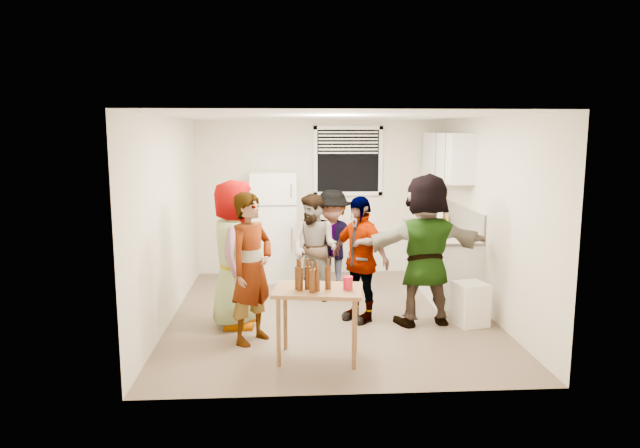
{
  "coord_description": "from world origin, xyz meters",
  "views": [
    {
      "loc": [
        -0.57,
        -7.0,
        2.31
      ],
      "look_at": [
        -0.13,
        0.18,
        1.15
      ],
      "focal_mm": 32.0,
      "sensor_mm": 36.0,
      "label": 1
    }
  ],
  "objects": [
    {
      "name": "beer_bottle_counter",
      "position": [
        1.6,
        0.6,
        0.9
      ],
      "size": [
        0.06,
        0.06,
        0.25
      ],
      "primitive_type": "cylinder",
      "color": "#47230C",
      "rests_on": "countertop"
    },
    {
      "name": "guest_stripe",
      "position": [
        -0.95,
        -0.88,
        0.0
      ],
      "size": [
        1.69,
        1.51,
        0.4
      ],
      "primitive_type": "imported",
      "rotation": [
        0.0,
        0.0,
        0.91
      ],
      "color": "#141933",
      "rests_on": "ground"
    },
    {
      "name": "room",
      "position": [
        0.0,
        0.0,
        0.0
      ],
      "size": [
        4.0,
        4.5,
        2.5
      ],
      "primitive_type": null,
      "color": "silver",
      "rests_on": "ground"
    },
    {
      "name": "refrigerator",
      "position": [
        -0.75,
        1.88,
        0.85
      ],
      "size": [
        0.7,
        0.7,
        1.7
      ],
      "primitive_type": "cube",
      "color": "white",
      "rests_on": "ground"
    },
    {
      "name": "serving_table",
      "position": [
        -0.24,
        -1.42,
        0.0
      ],
      "size": [
        0.96,
        0.72,
        0.75
      ],
      "primitive_type": null,
      "rotation": [
        0.0,
        0.0,
        -0.15
      ],
      "color": "brown",
      "rests_on": "ground"
    },
    {
      "name": "kettle",
      "position": [
        1.65,
        1.31,
        0.9
      ],
      "size": [
        0.26,
        0.24,
        0.18
      ],
      "primitive_type": null,
      "rotation": [
        0.0,
        0.0,
        -0.29
      ],
      "color": "silver",
      "rests_on": "countertop"
    },
    {
      "name": "picture_frame",
      "position": [
        1.92,
        1.58,
        0.97
      ],
      "size": [
        0.02,
        0.17,
        0.15
      ],
      "primitive_type": "cube",
      "color": "gold",
      "rests_on": "countertop"
    },
    {
      "name": "trash_bin",
      "position": [
        1.65,
        -0.48,
        0.25
      ],
      "size": [
        0.43,
        0.43,
        0.52
      ],
      "primitive_type": "cube",
      "rotation": [
        0.0,
        0.0,
        0.26
      ],
      "color": "white",
      "rests_on": "ground"
    },
    {
      "name": "paper_towel",
      "position": [
        1.68,
        1.02,
        0.9
      ],
      "size": [
        0.12,
        0.12,
        0.26
      ],
      "primitive_type": "cylinder",
      "color": "white",
      "rests_on": "countertop"
    },
    {
      "name": "wine_bottle",
      "position": [
        1.75,
        1.9,
        0.9
      ],
      "size": [
        0.08,
        0.08,
        0.31
      ],
      "primitive_type": "cylinder",
      "color": "black",
      "rests_on": "countertop"
    },
    {
      "name": "guest_back_right",
      "position": [
        0.1,
        0.99,
        0.0
      ],
      "size": [
        1.31,
        1.7,
        0.56
      ],
      "primitive_type": "imported",
      "rotation": [
        0.0,
        0.0,
        -0.24
      ],
      "color": "#3C3C41",
      "rests_on": "ground"
    },
    {
      "name": "guest_black",
      "position": [
        0.33,
        -0.22,
        0.0
      ],
      "size": [
        1.78,
        1.68,
        0.38
      ],
      "primitive_type": "imported",
      "rotation": [
        0.0,
        0.0,
        -0.9
      ],
      "color": "black",
      "rests_on": "ground"
    },
    {
      "name": "blue_cup",
      "position": [
        1.49,
        0.44,
        0.9
      ],
      "size": [
        0.09,
        0.09,
        0.11
      ],
      "primitive_type": "cylinder",
      "color": "#060CD6",
      "rests_on": "countertop"
    },
    {
      "name": "guest_back_left",
      "position": [
        -0.17,
        0.68,
        0.0
      ],
      "size": [
        1.44,
        1.62,
        0.56
      ],
      "primitive_type": "imported",
      "rotation": [
        0.0,
        0.0,
        -0.61
      ],
      "color": "brown",
      "rests_on": "ground"
    },
    {
      "name": "upper_cabinets",
      "position": [
        1.83,
        1.35,
        1.95
      ],
      "size": [
        0.34,
        1.6,
        0.7
      ],
      "primitive_type": "cube",
      "color": "white",
      "rests_on": "room"
    },
    {
      "name": "guest_orange",
      "position": [
        1.1,
        -0.4,
        0.0
      ],
      "size": [
        1.95,
        2.06,
        0.54
      ],
      "primitive_type": "imported",
      "rotation": [
        0.0,
        0.0,
        3.28
      ],
      "color": "#DA7A4F",
      "rests_on": "ground"
    },
    {
      "name": "window",
      "position": [
        0.45,
        2.21,
        1.85
      ],
      "size": [
        1.12,
        0.1,
        1.06
      ],
      "primitive_type": null,
      "color": "white",
      "rests_on": "room"
    },
    {
      "name": "backsplash",
      "position": [
        1.99,
        1.15,
        1.08
      ],
      "size": [
        0.03,
        2.2,
        0.36
      ],
      "primitive_type": "cube",
      "color": "beige",
      "rests_on": "countertop"
    },
    {
      "name": "red_cup",
      "position": [
        0.05,
        -1.47,
        0.75
      ],
      "size": [
        0.1,
        0.1,
        0.13
      ],
      "primitive_type": "cylinder",
      "color": "red",
      "rests_on": "serving_table"
    },
    {
      "name": "guest_grey",
      "position": [
        -1.18,
        -0.33,
        0.0
      ],
      "size": [
        1.82,
        0.98,
        0.56
      ],
      "primitive_type": "imported",
      "rotation": [
        0.0,
        0.0,
        1.5
      ],
      "color": "#9B9B9B",
      "rests_on": "ground"
    },
    {
      "name": "counter_lower",
      "position": [
        1.7,
        1.15,
        0.43
      ],
      "size": [
        0.6,
        2.2,
        0.86
      ],
      "primitive_type": "cube",
      "color": "white",
      "rests_on": "ground"
    },
    {
      "name": "countertop",
      "position": [
        1.7,
        1.15,
        0.88
      ],
      "size": [
        0.64,
        2.22,
        0.04
      ],
      "primitive_type": "cube",
      "color": "beige",
      "rests_on": "counter_lower"
    },
    {
      "name": "beer_bottle_table",
      "position": [
        -0.35,
        -1.44,
        0.75
      ],
      "size": [
        0.06,
        0.06,
        0.23
      ],
      "primitive_type": "cylinder",
      "color": "#47230C",
      "rests_on": "serving_table"
    }
  ]
}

